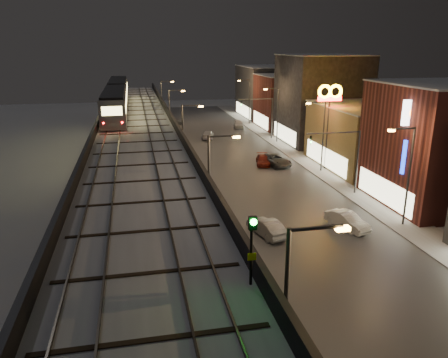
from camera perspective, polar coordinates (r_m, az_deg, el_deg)
ground at (r=25.64m, az=5.10°, el=-20.47°), size 220.00×220.00×0.00m
road_surface at (r=58.20m, az=2.34°, el=1.56°), size 17.00×120.00×0.06m
sidewalk_right at (r=61.32m, az=11.45°, el=2.08°), size 4.00×120.00×0.14m
under_viaduct_pavement at (r=56.56m, az=-11.05°, el=0.79°), size 11.00×120.00×0.06m
elevated_viaduct at (r=52.19m, az=-11.33°, el=5.73°), size 9.00×100.00×6.30m
viaduct_trackbed at (r=52.17m, az=-11.39°, el=6.59°), size 8.40×100.00×0.32m
viaduct_parapet_streetside at (r=52.32m, az=-6.61°, el=7.35°), size 0.30×100.00×1.10m
viaduct_parapet_far at (r=52.28m, az=-16.21°, el=6.79°), size 0.30×100.00×1.10m
building_b at (r=48.98m, az=26.73°, el=4.05°), size 12.20×12.20×12.16m
building_c at (r=60.69m, az=18.45°, el=5.27°), size 12.20×15.20×8.16m
building_d at (r=74.32m, az=12.54°, el=10.12°), size 12.20×13.20×14.16m
building_e at (r=87.43m, az=8.71°, el=9.99°), size 12.20×12.20×10.16m
building_f at (r=100.54m, az=5.94°, el=11.29°), size 12.20×16.20×11.16m
streetlight_left_0 at (r=18.64m, az=8.81°, el=-16.93°), size 2.57×0.28×9.00m
streetlight_left_1 at (r=34.48m, az=-1.53°, el=-0.41°), size 2.57×0.28×9.00m
streetlight_right_1 at (r=41.00m, az=22.78°, el=1.09°), size 2.56×0.28×9.00m
streetlight_left_2 at (r=51.76m, az=-5.10°, el=5.48°), size 2.57×0.28×9.00m
streetlight_right_2 at (r=56.31m, az=12.61°, el=6.08°), size 2.56×0.28×9.00m
streetlight_left_3 at (r=69.40m, az=-6.88°, el=8.39°), size 2.57×0.28×9.00m
streetlight_right_3 at (r=72.86m, az=6.83°, el=8.80°), size 2.56×0.28×9.00m
streetlight_left_4 at (r=87.19m, az=-7.96°, el=10.11°), size 2.57×0.28×9.00m
streetlight_right_4 at (r=89.97m, az=3.18°, el=10.46°), size 2.56×0.28×9.00m
traffic_light_rig_a at (r=48.17m, az=15.90°, el=3.11°), size 6.10×0.34×7.00m
traffic_light_rig_b at (r=75.52m, az=5.44°, el=8.57°), size 6.10×0.34×7.00m
subway_train at (r=67.19m, az=-13.84°, el=10.44°), size 2.96×36.04×3.54m
rail_signal at (r=16.61m, az=3.70°, el=-7.59°), size 0.34×0.42×2.90m
car_taxi at (r=31.43m, az=1.40°, el=-11.26°), size 2.70×4.27×1.35m
car_near_white at (r=37.50m, az=5.57°, el=-6.36°), size 2.61×4.65×1.45m
car_mid_silver at (r=60.67m, az=-4.86°, el=2.86°), size 2.51×5.37×1.49m
car_mid_dark at (r=76.05m, az=-2.10°, el=5.77°), size 2.97×4.93×1.34m
car_far_white at (r=90.43m, az=-6.31°, el=7.46°), size 2.29×3.82×1.22m
car_onc_silver at (r=40.15m, az=15.78°, el=-5.34°), size 2.78×4.65×1.45m
car_onc_dark at (r=59.07m, az=6.71°, el=2.43°), size 3.90×5.95×1.52m
car_onc_white at (r=59.30m, az=5.12°, el=2.41°), size 2.69×4.65×1.27m
car_onc_red at (r=86.00m, az=1.92°, el=7.16°), size 2.56×4.77×1.54m
sign_mcdonalds at (r=57.16m, az=13.63°, el=10.02°), size 3.23×0.39×10.93m
sign_citgo at (r=43.28m, az=23.44°, el=6.10°), size 2.31×0.39×10.96m
sign_carwash at (r=43.94m, az=22.95°, el=1.88°), size 1.41×0.35×7.32m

